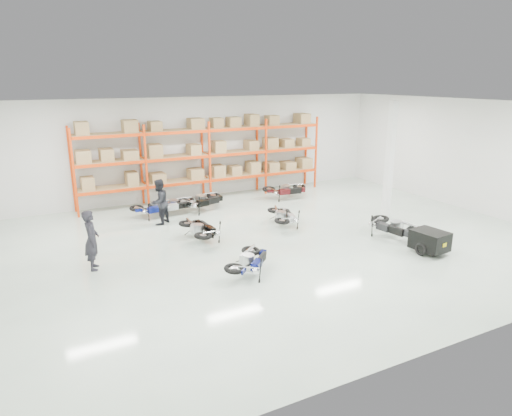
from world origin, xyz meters
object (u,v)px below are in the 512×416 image
trailer (430,241)px  moto_back_a (155,204)px  moto_touring_right (393,223)px  moto_blue_centre (250,257)px  person_back (159,202)px  moto_black_far_left (201,226)px  moto_back_d (286,187)px  moto_back_c (202,197)px  moto_back_b (173,202)px  moto_silver_left (283,213)px  person_left (92,240)px

trailer → moto_back_a: bearing=122.9°
moto_touring_right → moto_back_a: 9.04m
moto_blue_centre → person_back: bearing=-34.8°
moto_black_far_left → person_back: person_back is taller
trailer → person_back: (-6.67, 6.77, 0.44)m
trailer → moto_back_d: 7.84m
moto_touring_right → person_back: bearing=135.1°
moto_black_far_left → person_back: bearing=-75.4°
moto_back_c → moto_back_d: 4.08m
moto_back_b → moto_back_d: moto_back_d is taller
moto_silver_left → moto_back_a: bearing=-22.3°
moto_touring_right → person_left: bearing=161.4°
trailer → person_left: (-9.52, 3.54, 0.46)m
moto_back_b → person_left: bearing=134.1°
moto_blue_centre → moto_touring_right: 5.71m
moto_blue_centre → moto_silver_left: size_ratio=1.01×
moto_silver_left → moto_back_c: 3.83m
moto_back_a → moto_silver_left: bearing=-139.1°
moto_blue_centre → moto_back_c: bearing=-53.8°
moto_blue_centre → moto_black_far_left: moto_black_far_left is taller
moto_blue_centre → moto_back_a: (-0.88, 6.65, -0.01)m
moto_black_far_left → moto_back_c: (1.33, 3.41, 0.04)m
trailer → moto_back_a: size_ratio=1.08×
moto_silver_left → moto_black_far_left: size_ratio=0.95×
moto_touring_right → moto_back_d: size_ratio=1.00×
moto_silver_left → moto_back_d: size_ratio=0.92×
moto_back_b → moto_black_far_left: bearing=172.7°
moto_back_b → person_left: size_ratio=0.96×
moto_black_far_left → moto_back_a: 3.52m
trailer → moto_back_b: 9.73m
moto_back_a → moto_back_d: bearing=-98.3°
moto_black_far_left → person_back: size_ratio=1.01×
moto_back_a → moto_back_c: (1.95, -0.06, 0.07)m
moto_black_far_left → person_left: 3.67m
moto_back_b → person_left: person_left is taller
moto_back_a → moto_touring_right: bearing=-141.8°
moto_back_c → person_left: size_ratio=1.05×
moto_silver_left → moto_back_d: 3.98m
moto_silver_left → moto_touring_right: bearing=151.4°
moto_blue_centre → moto_back_c: moto_back_c is taller
moto_back_b → moto_back_d: bearing=-94.8°
person_back → moto_back_a: bearing=-134.6°
moto_back_d → person_left: person_left is taller
moto_silver_left → trailer: bearing=139.3°
moto_touring_right → trailer: (-0.00, -1.60, -0.12)m
moto_touring_right → moto_back_d: moto_touring_right is taller
moto_touring_right → trailer: size_ratio=1.02×
moto_blue_centre → moto_back_c: (1.07, 6.58, 0.06)m
moto_back_d → moto_back_c: bearing=101.2°
moto_blue_centre → moto_back_c: 6.67m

